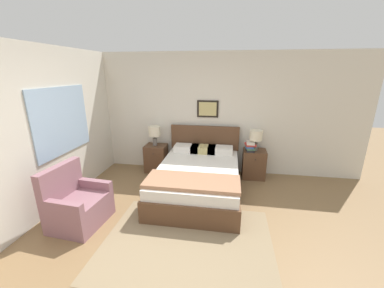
{
  "coord_description": "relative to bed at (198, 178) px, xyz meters",
  "views": [
    {
      "loc": [
        0.6,
        -2.4,
        2.21
      ],
      "look_at": [
        -0.03,
        1.47,
        0.99
      ],
      "focal_mm": 22.0,
      "sensor_mm": 36.0,
      "label": 1
    }
  ],
  "objects": [
    {
      "name": "wall_left",
      "position": [
        -2.3,
        -0.24,
        1.01
      ],
      "size": [
        0.08,
        5.07,
        2.6
      ],
      "color": "silver",
      "rests_on": "ground_plane"
    },
    {
      "name": "nightstand_near_window",
      "position": [
        -1.08,
        0.85,
        0.01
      ],
      "size": [
        0.47,
        0.43,
        0.61
      ],
      "color": "brown",
      "rests_on": "ground_plane"
    },
    {
      "name": "book_slim_near_top",
      "position": [
        0.98,
        0.81,
        0.45
      ],
      "size": [
        0.23,
        0.27,
        0.03
      ],
      "rotation": [
        0.0,
        0.0,
        0.15
      ],
      "color": "#B7332D",
      "rests_on": "book_novel_upper"
    },
    {
      "name": "wall_back",
      "position": [
        -0.07,
        1.13,
        1.0
      ],
      "size": [
        6.8,
        0.09,
        2.6
      ],
      "color": "silver",
      "rests_on": "ground_plane"
    },
    {
      "name": "area_rug_main",
      "position": [
        0.05,
        -1.38,
        -0.29
      ],
      "size": [
        2.25,
        1.76,
        0.01
      ],
      "color": "#897556",
      "rests_on": "ground_plane"
    },
    {
      "name": "book_paperback_top",
      "position": [
        0.98,
        0.81,
        0.49
      ],
      "size": [
        0.16,
        0.25,
        0.04
      ],
      "rotation": [
        0.0,
        0.0,
        -0.01
      ],
      "color": "silver",
      "rests_on": "book_slim_near_top"
    },
    {
      "name": "armchair",
      "position": [
        -1.65,
        -1.22,
        0.0
      ],
      "size": [
        0.72,
        0.82,
        0.91
      ],
      "rotation": [
        0.0,
        0.0,
        -1.65
      ],
      "color": "#8E606B",
      "rests_on": "ground_plane"
    },
    {
      "name": "table_lamp_near_window",
      "position": [
        -1.1,
        0.86,
        0.61
      ],
      "size": [
        0.26,
        0.26,
        0.43
      ],
      "color": "slate",
      "rests_on": "nightstand_near_window"
    },
    {
      "name": "book_novel_upper",
      "position": [
        0.98,
        0.81,
        0.41
      ],
      "size": [
        0.2,
        0.28,
        0.04
      ],
      "rotation": [
        0.0,
        0.0,
        -0.14
      ],
      "color": "#335693",
      "rests_on": "book_hardcover_middle"
    },
    {
      "name": "ground_plane",
      "position": [
        -0.07,
        -1.57,
        -0.3
      ],
      "size": [
        16.0,
        16.0,
        0.0
      ],
      "primitive_type": "plane",
      "color": "olive"
    },
    {
      "name": "book_thick_bottom",
      "position": [
        0.98,
        0.81,
        0.33
      ],
      "size": [
        0.17,
        0.28,
        0.04
      ],
      "rotation": [
        0.0,
        0.0,
        0.05
      ],
      "color": "#232328",
      "rests_on": "nightstand_by_door"
    },
    {
      "name": "book_hardcover_middle",
      "position": [
        0.98,
        0.81,
        0.37
      ],
      "size": [
        0.2,
        0.26,
        0.04
      ],
      "rotation": [
        0.0,
        0.0,
        0.17
      ],
      "color": "#4C7551",
      "rests_on": "book_thick_bottom"
    },
    {
      "name": "table_lamp_by_door",
      "position": [
        1.08,
        0.86,
        0.61
      ],
      "size": [
        0.26,
        0.26,
        0.43
      ],
      "color": "slate",
      "rests_on": "nightstand_by_door"
    },
    {
      "name": "bed",
      "position": [
        0.0,
        0.0,
        0.0
      ],
      "size": [
        1.5,
        2.15,
        1.06
      ],
      "color": "brown",
      "rests_on": "ground_plane"
    },
    {
      "name": "nightstand_by_door",
      "position": [
        1.08,
        0.85,
        0.01
      ],
      "size": [
        0.47,
        0.43,
        0.61
      ],
      "color": "brown",
      "rests_on": "ground_plane"
    }
  ]
}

